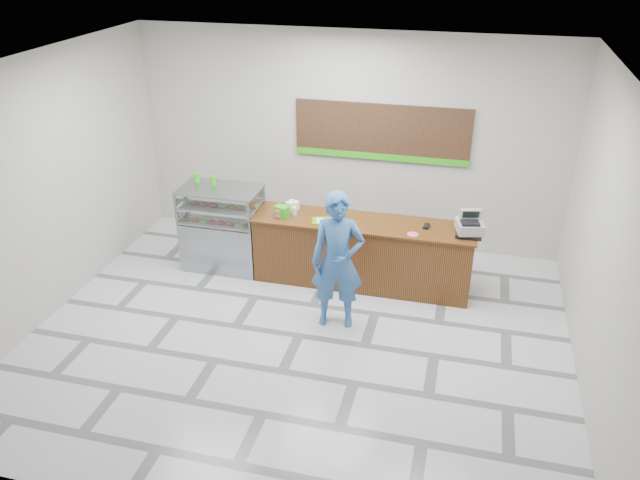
% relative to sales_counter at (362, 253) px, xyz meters
% --- Properties ---
extents(floor, '(7.00, 7.00, 0.00)m').
position_rel_sales_counter_xyz_m(floor, '(-0.55, -1.55, -0.52)').
color(floor, silver).
rests_on(floor, ground).
extents(back_wall, '(7.00, 0.00, 7.00)m').
position_rel_sales_counter_xyz_m(back_wall, '(-0.55, 1.45, 1.23)').
color(back_wall, '#B3AFA5').
rests_on(back_wall, floor).
extents(ceiling, '(7.00, 7.00, 0.00)m').
position_rel_sales_counter_xyz_m(ceiling, '(-0.55, -1.55, 2.98)').
color(ceiling, silver).
rests_on(ceiling, back_wall).
extents(sales_counter, '(3.26, 0.76, 1.03)m').
position_rel_sales_counter_xyz_m(sales_counter, '(0.00, 0.00, 0.00)').
color(sales_counter, brown).
rests_on(sales_counter, floor).
extents(display_case, '(1.22, 0.72, 1.33)m').
position_rel_sales_counter_xyz_m(display_case, '(-2.22, -0.00, 0.16)').
color(display_case, gray).
rests_on(display_case, floor).
extents(menu_board, '(2.80, 0.06, 0.90)m').
position_rel_sales_counter_xyz_m(menu_board, '(-0.00, 1.41, 1.42)').
color(menu_board, black).
rests_on(menu_board, back_wall).
extents(cash_register, '(0.43, 0.45, 0.34)m').
position_rel_sales_counter_xyz_m(cash_register, '(1.50, -0.04, 0.64)').
color(cash_register, black).
rests_on(cash_register, sales_counter).
extents(card_terminal, '(0.10, 0.16, 0.04)m').
position_rel_sales_counter_xyz_m(card_terminal, '(0.91, 0.04, 0.53)').
color(card_terminal, black).
rests_on(card_terminal, sales_counter).
extents(serving_tray, '(0.39, 0.33, 0.02)m').
position_rel_sales_counter_xyz_m(serving_tray, '(-0.56, -0.13, 0.52)').
color(serving_tray, '#41BB00').
rests_on(serving_tray, sales_counter).
extents(napkin_box, '(0.19, 0.19, 0.13)m').
position_rel_sales_counter_xyz_m(napkin_box, '(-1.12, 0.17, 0.58)').
color(napkin_box, white).
rests_on(napkin_box, sales_counter).
extents(straw_cup, '(0.08, 0.08, 0.13)m').
position_rel_sales_counter_xyz_m(straw_cup, '(-1.05, -0.01, 0.58)').
color(straw_cup, silver).
rests_on(straw_cup, sales_counter).
extents(promo_box, '(0.23, 0.19, 0.17)m').
position_rel_sales_counter_xyz_m(promo_box, '(-1.20, -0.14, 0.60)').
color(promo_box, green).
rests_on(promo_box, sales_counter).
extents(donut_decal, '(0.16, 0.16, 0.00)m').
position_rel_sales_counter_xyz_m(donut_decal, '(0.74, -0.23, 0.52)').
color(donut_decal, '#DA5875').
rests_on(donut_decal, sales_counter).
extents(green_cup_left, '(0.09, 0.09, 0.14)m').
position_rel_sales_counter_xyz_m(green_cup_left, '(-2.66, 0.18, 0.88)').
color(green_cup_left, green).
rests_on(green_cup_left, display_case).
extents(green_cup_right, '(0.09, 0.09, 0.14)m').
position_rel_sales_counter_xyz_m(green_cup_right, '(-2.37, 0.14, 0.88)').
color(green_cup_right, green).
rests_on(green_cup_right, display_case).
extents(customer, '(0.76, 0.56, 1.92)m').
position_rel_sales_counter_xyz_m(customer, '(-0.13, -1.11, 0.44)').
color(customer, '#31619E').
rests_on(customer, floor).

